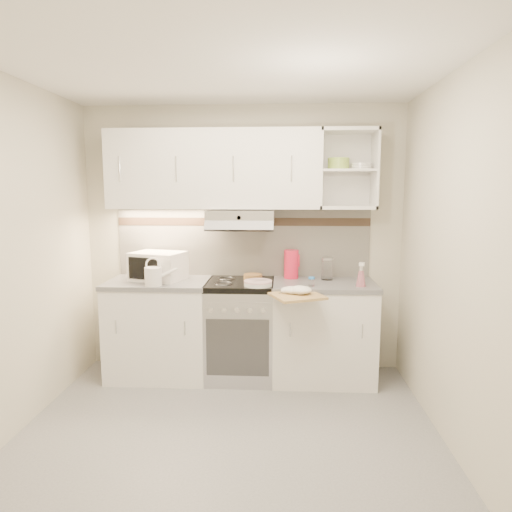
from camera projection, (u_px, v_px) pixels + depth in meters
The scene contains 17 objects.
ground at pixel (227, 440), 3.16m from camera, with size 3.00×3.00×0.00m, color gray.
room_shell at pixel (231, 203), 3.29m from camera, with size 3.04×2.84×2.52m.
base_cabinet_left at pixel (160, 330), 4.22m from camera, with size 0.90×0.60×0.86m, color white.
worktop_left at pixel (159, 283), 4.16m from camera, with size 0.92×0.62×0.04m, color slate.
base_cabinet_right at pixel (323, 333), 4.14m from camera, with size 0.90×0.60×0.86m, color white.
worktop_right at pixel (324, 284), 4.08m from camera, with size 0.92×0.62×0.04m, color slate.
electric_range at pixel (241, 329), 4.18m from camera, with size 0.60×0.60×0.90m.
microwave at pixel (158, 266), 4.18m from camera, with size 0.53×0.45×0.26m.
watering_can at pixel (154, 275), 3.93m from camera, with size 0.29×0.15×0.25m.
plate_stack at pixel (258, 283), 3.93m from camera, with size 0.24×0.24×0.05m.
bread_loaf at pixel (253, 276), 4.24m from camera, with size 0.17×0.17×0.04m, color olive.
pink_pitcher at pixel (291, 264), 4.25m from camera, with size 0.14×0.13×0.27m.
glass_jar at pixel (327, 269), 4.18m from camera, with size 0.11×0.11×0.20m.
spice_jar at pixel (312, 281), 3.91m from camera, with size 0.05×0.05×0.08m.
spray_bottle at pixel (361, 276), 3.89m from camera, with size 0.08×0.08×0.22m.
cutting_board at pixel (297, 296), 3.68m from camera, with size 0.38×0.34×0.02m, color tan.
dish_towel at pixel (293, 290), 3.69m from camera, with size 0.28×0.24×0.08m, color silver, non-canonical shape.
Camera 1 is at (0.36, -2.93, 1.72)m, focal length 32.00 mm.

